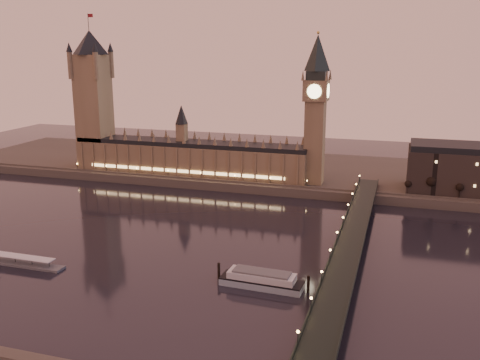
# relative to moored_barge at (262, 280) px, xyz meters

# --- Properties ---
(ground) EXTENTS (700.00, 700.00, 0.00)m
(ground) POSITION_rel_moored_barge_xyz_m (-59.40, 40.14, -3.21)
(ground) COLOR black
(ground) RESTS_ON ground
(far_embankment) EXTENTS (560.00, 130.00, 6.00)m
(far_embankment) POSITION_rel_moored_barge_xyz_m (-29.40, 205.14, -0.21)
(far_embankment) COLOR #423D35
(far_embankment) RESTS_ON ground
(palace_of_westminster) EXTENTS (180.00, 26.62, 52.00)m
(palace_of_westminster) POSITION_rel_moored_barge_xyz_m (-99.52, 161.13, 18.50)
(palace_of_westminster) COLOR brown
(palace_of_westminster) RESTS_ON ground
(victoria_tower) EXTENTS (31.68, 31.68, 118.00)m
(victoria_tower) POSITION_rel_moored_barge_xyz_m (-179.40, 161.14, 62.58)
(victoria_tower) COLOR brown
(victoria_tower) RESTS_ON ground
(big_ben) EXTENTS (17.68, 17.68, 104.00)m
(big_ben) POSITION_rel_moored_barge_xyz_m (-5.41, 161.13, 60.74)
(big_ben) COLOR brown
(big_ben) RESTS_ON ground
(westminster_bridge) EXTENTS (13.20, 260.00, 15.30)m
(westminster_bridge) POSITION_rel_moored_barge_xyz_m (32.22, 40.14, 2.31)
(westminster_bridge) COLOR black
(westminster_bridge) RESTS_ON ground
(bare_tree_0) EXTENTS (5.17, 5.17, 10.52)m
(bare_tree_0) POSITION_rel_moored_barge_xyz_m (57.59, 149.14, 10.61)
(bare_tree_0) COLOR black
(bare_tree_0) RESTS_ON ground
(bare_tree_1) EXTENTS (5.17, 5.17, 10.52)m
(bare_tree_1) POSITION_rel_moored_barge_xyz_m (73.97, 149.14, 10.61)
(bare_tree_1) COLOR black
(bare_tree_1) RESTS_ON ground
(bare_tree_2) EXTENTS (5.17, 5.17, 10.52)m
(bare_tree_2) POSITION_rel_moored_barge_xyz_m (90.35, 149.14, 10.61)
(bare_tree_2) COLOR black
(bare_tree_2) RESTS_ON ground
(moored_barge) EXTENTS (41.46, 11.55, 7.61)m
(moored_barge) POSITION_rel_moored_barge_xyz_m (0.00, 0.00, 0.00)
(moored_barge) COLOR #8BA3B1
(moored_barge) RESTS_ON ground
(pontoon_pier) EXTENTS (39.51, 6.58, 10.54)m
(pontoon_pier) POSITION_rel_moored_barge_xyz_m (-112.27, -11.15, -2.07)
(pontoon_pier) COLOR #595B5E
(pontoon_pier) RESTS_ON ground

